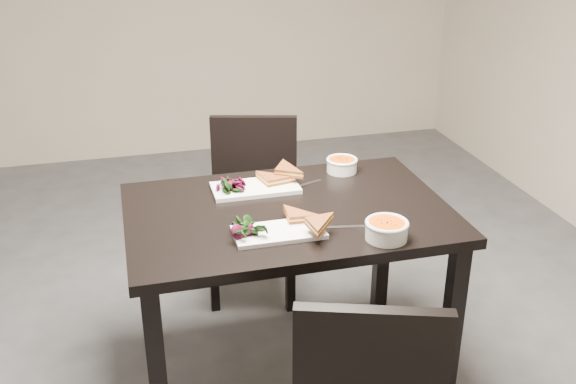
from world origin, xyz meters
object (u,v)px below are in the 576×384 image
object	(u,v)px
chair_far	(254,195)
plate_near	(279,232)
plate_far	(255,188)
soup_bowl_far	(342,164)
soup_bowl_near	(387,229)
table	(288,232)

from	to	relation	value
chair_far	plate_near	xyz separation A→B (m)	(-0.10, -0.91, 0.27)
chair_far	plate_far	xyz separation A→B (m)	(-0.10, -0.52, 0.27)
plate_near	soup_bowl_far	bearing A→B (deg)	50.75
plate_far	soup_bowl_far	size ratio (longest dim) A/B	2.59
chair_far	soup_bowl_near	world-z (taller)	chair_far
plate_near	soup_bowl_near	distance (m)	0.37
soup_bowl_near	soup_bowl_far	world-z (taller)	soup_bowl_near
plate_far	soup_bowl_far	world-z (taller)	soup_bowl_far
soup_bowl_near	table	bearing A→B (deg)	130.53
plate_near	plate_far	xyz separation A→B (m)	(0.00, 0.39, 0.00)
plate_near	soup_bowl_far	xyz separation A→B (m)	(0.39, 0.48, 0.03)
table	chair_far	distance (m)	0.74
table	plate_near	size ratio (longest dim) A/B	3.82
table	chair_far	xyz separation A→B (m)	(0.02, 0.72, -0.17)
plate_far	soup_bowl_near	bearing A→B (deg)	-56.00
chair_far	plate_far	world-z (taller)	chair_far
soup_bowl_far	soup_bowl_near	bearing A→B (deg)	-94.53
chair_far	plate_near	bearing A→B (deg)	-81.17
chair_far	table	bearing A→B (deg)	-76.35
table	soup_bowl_far	world-z (taller)	soup_bowl_far
soup_bowl_near	plate_far	size ratio (longest dim) A/B	0.44
chair_far	soup_bowl_near	size ratio (longest dim) A/B	5.70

